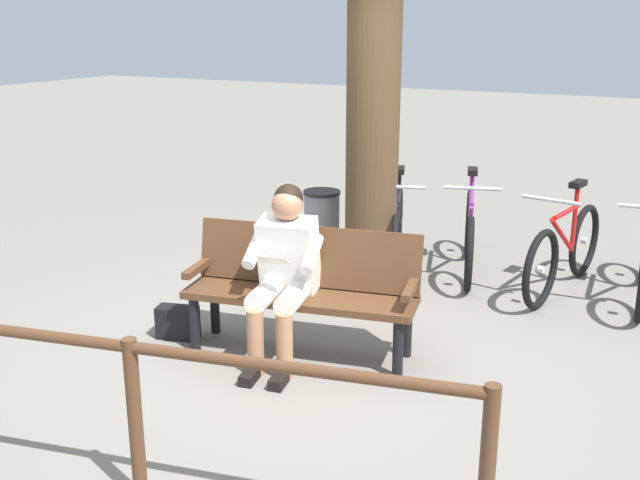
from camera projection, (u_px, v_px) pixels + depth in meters
ground_plane at (294, 355)px, 5.16m from camera, size 40.00×40.00×0.00m
bench at (303, 281)px, 5.12m from camera, size 1.66×0.78×0.87m
person_reading at (284, 266)px, 4.95m from camera, size 0.54×0.81×1.20m
handbag at (178, 322)px, 5.41m from camera, size 0.33×0.21×0.24m
tree_trunk at (374, 73)px, 6.10m from camera, size 0.45×0.45×3.65m
litter_bin at (322, 229)px, 6.90m from camera, size 0.34×0.34×0.74m
bicycle_silver at (564, 251)px, 6.29m from camera, size 0.49×1.66×0.94m
bicycle_purple at (469, 234)px, 6.78m from camera, size 0.62×1.63×0.94m
bicycle_blue at (397, 233)px, 6.83m from camera, size 0.68×1.60×0.94m
railing_fence at (133, 389)px, 3.44m from camera, size 3.26×0.72×0.85m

